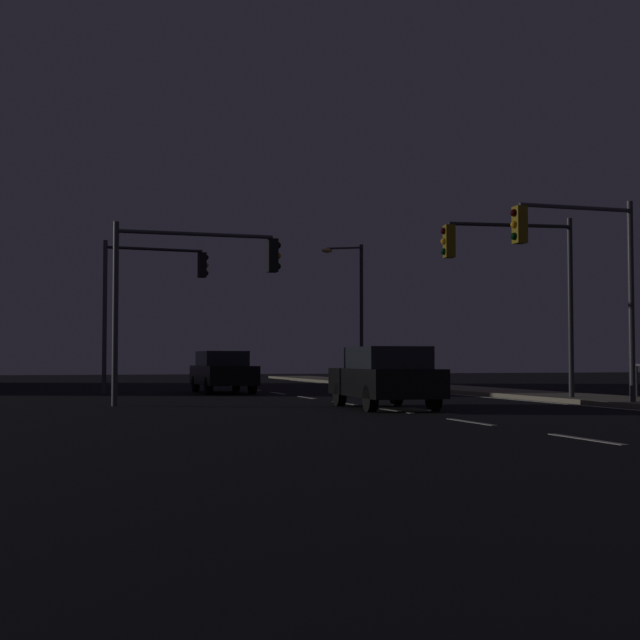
{
  "coord_description": "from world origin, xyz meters",
  "views": [
    {
      "loc": [
        -7.95,
        -3.15,
        1.24
      ],
      "look_at": [
        -1.18,
        19.54,
        2.3
      ],
      "focal_mm": 49.97,
      "sensor_mm": 36.0,
      "label": 1
    }
  ],
  "objects_px": {
    "traffic_light_far_left": "(514,270)",
    "traffic_light_far_center": "(580,259)",
    "traffic_light_overhead_east": "(193,276)",
    "street_lamp_across_street": "(355,298)",
    "car_oncoming": "(223,371)",
    "traffic_light_far_right": "(150,287)",
    "car": "(385,376)"
  },
  "relations": [
    {
      "from": "car_oncoming",
      "to": "traffic_light_overhead_east",
      "type": "xyz_separation_m",
      "value": [
        -2.44,
        -8.7,
        2.74
      ]
    },
    {
      "from": "car_oncoming",
      "to": "traffic_light_far_right",
      "type": "distance_m",
      "value": 4.14
    },
    {
      "from": "car_oncoming",
      "to": "traffic_light_far_center",
      "type": "distance_m",
      "value": 15.14
    },
    {
      "from": "traffic_light_overhead_east",
      "to": "traffic_light_far_right",
      "type": "height_order",
      "value": "traffic_light_far_right"
    },
    {
      "from": "car_oncoming",
      "to": "street_lamp_across_street",
      "type": "height_order",
      "value": "street_lamp_across_street"
    },
    {
      "from": "car_oncoming",
      "to": "traffic_light_far_left",
      "type": "distance_m",
      "value": 12.42
    },
    {
      "from": "car_oncoming",
      "to": "car",
      "type": "bearing_deg",
      "value": -80.52
    },
    {
      "from": "traffic_light_overhead_east",
      "to": "traffic_light_far_right",
      "type": "bearing_deg",
      "value": 91.79
    },
    {
      "from": "traffic_light_far_left",
      "to": "traffic_light_far_right",
      "type": "distance_m",
      "value": 13.88
    },
    {
      "from": "traffic_light_far_left",
      "to": "traffic_light_overhead_east",
      "type": "height_order",
      "value": "traffic_light_far_left"
    },
    {
      "from": "traffic_light_overhead_east",
      "to": "street_lamp_across_street",
      "type": "height_order",
      "value": "street_lamp_across_street"
    },
    {
      "from": "traffic_light_far_left",
      "to": "traffic_light_overhead_east",
      "type": "distance_m",
      "value": 9.35
    },
    {
      "from": "car",
      "to": "traffic_light_far_center",
      "type": "distance_m",
      "value": 5.96
    },
    {
      "from": "street_lamp_across_street",
      "to": "car_oncoming",
      "type": "bearing_deg",
      "value": -133.74
    },
    {
      "from": "car",
      "to": "traffic_light_overhead_east",
      "type": "distance_m",
      "value": 6.13
    },
    {
      "from": "car",
      "to": "traffic_light_overhead_east",
      "type": "xyz_separation_m",
      "value": [
        -4.43,
        3.24,
        2.74
      ]
    },
    {
      "from": "car_oncoming",
      "to": "street_lamp_across_street",
      "type": "relative_size",
      "value": 0.65
    },
    {
      "from": "traffic_light_overhead_east",
      "to": "traffic_light_far_right",
      "type": "relative_size",
      "value": 0.89
    },
    {
      "from": "traffic_light_far_left",
      "to": "street_lamp_across_street",
      "type": "bearing_deg",
      "value": 85.88
    },
    {
      "from": "traffic_light_far_right",
      "to": "traffic_light_far_center",
      "type": "bearing_deg",
      "value": -53.78
    },
    {
      "from": "street_lamp_across_street",
      "to": "car",
      "type": "bearing_deg",
      "value": -106.77
    },
    {
      "from": "traffic_light_far_left",
      "to": "traffic_light_far_center",
      "type": "bearing_deg",
      "value": -87.19
    },
    {
      "from": "traffic_light_far_center",
      "to": "car_oncoming",
      "type": "bearing_deg",
      "value": 118.11
    },
    {
      "from": "traffic_light_far_center",
      "to": "traffic_light_far_right",
      "type": "xyz_separation_m",
      "value": [
        -9.7,
        13.25,
        0.08
      ]
    },
    {
      "from": "traffic_light_overhead_east",
      "to": "car_oncoming",
      "type": "bearing_deg",
      "value": 74.35
    },
    {
      "from": "traffic_light_far_center",
      "to": "traffic_light_far_right",
      "type": "distance_m",
      "value": 16.42
    },
    {
      "from": "traffic_light_far_left",
      "to": "traffic_light_far_center",
      "type": "distance_m",
      "value": 3.17
    },
    {
      "from": "traffic_light_overhead_east",
      "to": "car",
      "type": "bearing_deg",
      "value": -36.12
    },
    {
      "from": "car_oncoming",
      "to": "traffic_light_overhead_east",
      "type": "relative_size",
      "value": 0.89
    },
    {
      "from": "traffic_light_overhead_east",
      "to": "traffic_light_far_right",
      "type": "distance_m",
      "value": 8.88
    },
    {
      "from": "traffic_light_far_right",
      "to": "street_lamp_across_street",
      "type": "relative_size",
      "value": 0.82
    },
    {
      "from": "traffic_light_overhead_east",
      "to": "traffic_light_far_center",
      "type": "bearing_deg",
      "value": -24.91
    }
  ]
}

